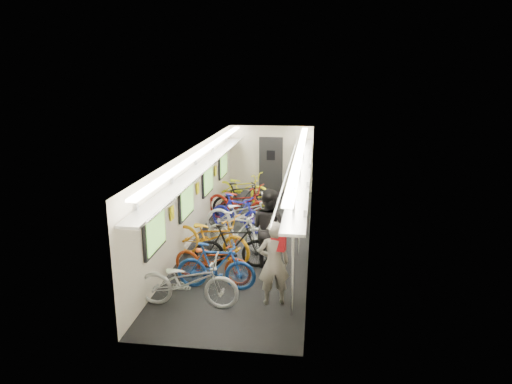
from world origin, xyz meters
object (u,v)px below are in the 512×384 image
(passenger_near, at_px, (274,263))
(passenger_mid, at_px, (269,228))
(bicycle_0, at_px, (188,281))
(backpack, at_px, (279,241))
(bicycle_1, at_px, (216,266))

(passenger_near, xyz_separation_m, passenger_mid, (-0.27, 1.69, 0.09))
(passenger_near, bearing_deg, bicycle_0, -2.43)
(passenger_near, xyz_separation_m, backpack, (0.08, -0.03, 0.46))
(backpack, bearing_deg, bicycle_0, -157.16)
(passenger_near, bearing_deg, bicycle_1, -34.17)
(bicycle_1, distance_m, backpack, 1.58)
(passenger_mid, bearing_deg, bicycle_1, 87.40)
(passenger_near, distance_m, passenger_mid, 1.72)
(bicycle_0, height_order, passenger_mid, passenger_mid)
(backpack, bearing_deg, passenger_mid, 114.26)
(passenger_mid, height_order, backpack, passenger_mid)
(passenger_mid, bearing_deg, backpack, 135.73)
(passenger_near, height_order, passenger_mid, passenger_mid)
(bicycle_1, height_order, passenger_mid, passenger_mid)
(bicycle_0, bearing_deg, passenger_mid, -32.95)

